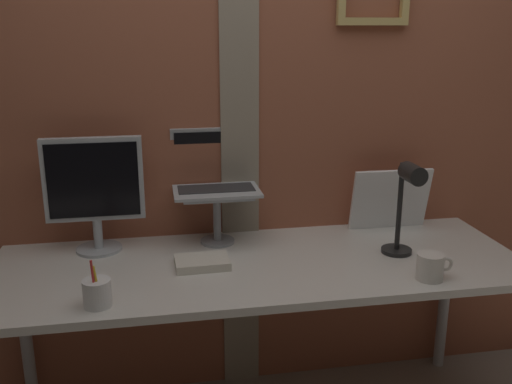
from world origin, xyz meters
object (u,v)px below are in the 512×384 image
Objects in this scene: whiteboard_panel at (390,199)px; monitor at (94,186)px; laptop at (214,172)px; desk_lamp at (406,199)px; pen_cup at (97,293)px; coffee_mug at (431,267)px.

monitor is at bearing -178.55° from whiteboard_panel.
laptop reaches higher than desk_lamp.
desk_lamp reaches higher than pen_cup.
monitor reaches higher than coffee_mug.
desk_lamp is 1.16m from pen_cup.
whiteboard_panel is (0.77, -0.04, -0.15)m from laptop.
whiteboard_panel is 2.14× the size of pen_cup.
monitor is 1.31× the size of whiteboard_panel.
whiteboard_panel is at bearing 76.23° from desk_lamp.
coffee_mug is (1.18, -0.49, -0.22)m from monitor.
pen_cup is 1.14m from coffee_mug.
desk_lamp is 0.28m from coffee_mug.
whiteboard_panel is (1.24, 0.03, -0.13)m from monitor.
desk_lamp reaches higher than coffee_mug.
laptop is 0.93m from coffee_mug.
pen_cup is (-0.44, -0.56, -0.24)m from laptop.
whiteboard_panel is 0.53m from coffee_mug.
whiteboard_panel is at bearing 1.45° from monitor.
whiteboard_panel is at bearing -3.12° from laptop.
laptop is at bearing 141.24° from coffee_mug.
coffee_mug is at bearing -96.98° from whiteboard_panel.
whiteboard_panel is at bearing 23.37° from pen_cup.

